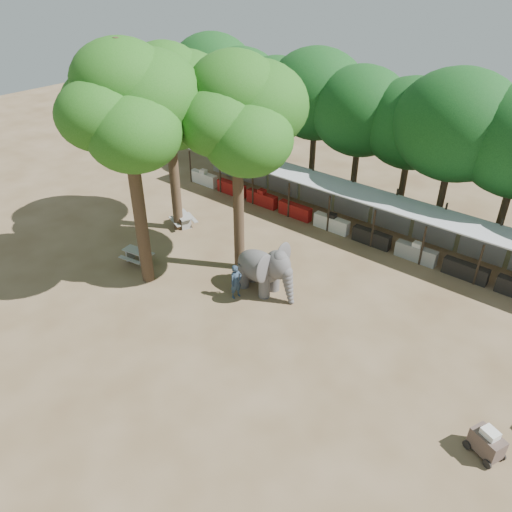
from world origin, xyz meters
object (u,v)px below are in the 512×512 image
Objects in this scene: picnic_table_far at (183,218)px; picnic_table_near at (137,254)px; elephant at (265,269)px; yard_tree_center at (127,105)px; yard_tree_left at (168,95)px; handler at (236,282)px; yard_tree_back at (237,113)px; cart_front at (487,442)px.

picnic_table_near is at bearing -54.23° from picnic_table_far.
picnic_table_near is (-7.32, -2.41, -0.88)m from elephant.
picnic_table_near is 4.78m from picnic_table_far.
yard_tree_center is 10.08m from elephant.
elephant reaches higher than picnic_table_near.
yard_tree_left is 7.69m from picnic_table_far.
handler is 6.62m from picnic_table_near.
yard_tree_left reaches higher than handler.
handler is at bearing -52.61° from yard_tree_back.
handler is at bearing 18.80° from yard_tree_center.
yard_tree_back reaches higher than yard_tree_left.
handler is (1.81, -2.36, -7.62)m from yard_tree_back.
picnic_table_far is (-7.65, 3.56, -0.41)m from handler.
yard_tree_back is (6.00, -1.00, 0.34)m from yard_tree_left.
yard_tree_back is at bearing 10.50° from picnic_table_far.
cart_front is at bearing 0.75° from yard_tree_center.
yard_tree_left is at bearing -107.69° from picnic_table_far.
handler is 8.44m from picnic_table_far.
picnic_table_near is 19.36m from cart_front.
yard_tree_center is 8.90m from picnic_table_near.
picnic_table_far is at bearing 168.44° from yard_tree_back.
yard_tree_back is (3.00, 4.00, -0.67)m from yard_tree_center.
cart_front is at bearing -10.58° from picnic_table_near.
elephant is 12.37m from cart_front.
picnic_table_far is at bearing 50.24° from yard_tree_left.
picnic_table_near is at bearing 109.92° from handler.
elephant is (8.61, -2.04, -6.83)m from yard_tree_left.
yard_tree_left is 8.99m from picnic_table_near.
yard_tree_center is 5.04m from yard_tree_back.
yard_tree_back is 7.70m from elephant.
yard_tree_left reaches higher than cart_front.
yard_tree_back is 8.18m from handler.
yard_tree_back reaches higher than cart_front.
handler is (4.81, 1.64, -8.29)m from yard_tree_center.
yard_tree_center is 6.06× the size of picnic_table_far.
cart_front is at bearing 8.45° from picnic_table_far.
picnic_table_far is at bearing -171.05° from cart_front.
elephant is at bearing 8.60° from picnic_table_near.
yard_tree_left reaches higher than picnic_table_far.
yard_tree_back is at bearing 158.74° from elephant.
handler is (-0.80, -1.32, -0.45)m from elephant.
picnic_table_near is at bearing -158.37° from cart_front.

